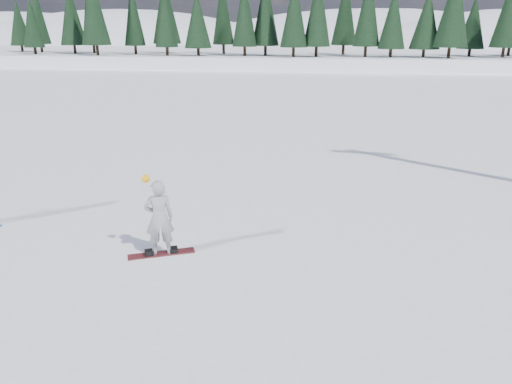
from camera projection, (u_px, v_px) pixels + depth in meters
ground at (64, 233)px, 12.52m from camera, size 420.00×420.00×0.00m
alpine_backdrop at (286, 78)px, 196.14m from camera, size 412.50×227.00×53.20m
snowboarder_woman at (159, 218)px, 11.06m from camera, size 0.75×0.63×1.91m
snowboard_woman at (162, 254)px, 11.34m from camera, size 1.48×0.88×0.03m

